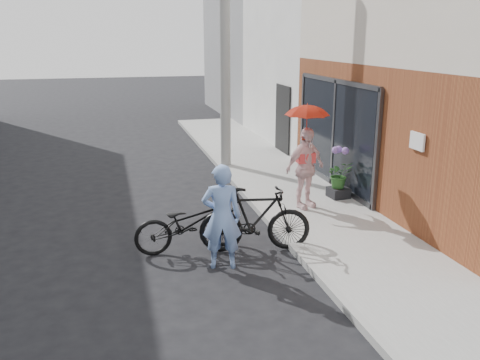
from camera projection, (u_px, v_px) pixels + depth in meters
name	position (u px, v px, depth m)	size (l,w,h in m)	color
ground	(244.00, 262.00, 8.31)	(80.00, 80.00, 0.00)	black
sidewalk	(315.00, 209.00, 10.67)	(2.20, 24.00, 0.12)	gray
curb	(263.00, 214.00, 10.39)	(0.12, 24.00, 0.12)	#9E9E99
plaster_building	(378.00, 38.00, 17.48)	(8.00, 6.00, 7.00)	white
east_building_far	(303.00, 37.00, 24.00)	(8.00, 8.00, 7.00)	gray
utility_pole	(225.00, 39.00, 13.20)	(0.28, 0.28, 7.00)	#9E9E99
officer	(222.00, 217.00, 7.92)	(0.62, 0.41, 1.70)	#799BD8
bike_left	(189.00, 223.00, 8.65)	(0.65, 1.87, 0.98)	black
bike_right	(255.00, 219.00, 8.62)	(0.54, 1.90, 1.14)	black
kimono_woman	(305.00, 168.00, 10.40)	(0.99, 0.41, 1.68)	beige
parasol	(307.00, 109.00, 10.07)	(0.84, 0.84, 0.74)	red
planter	(338.00, 192.00, 11.25)	(0.41, 0.41, 0.22)	black
potted_plant	(339.00, 175.00, 11.14)	(0.54, 0.47, 0.60)	#285722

